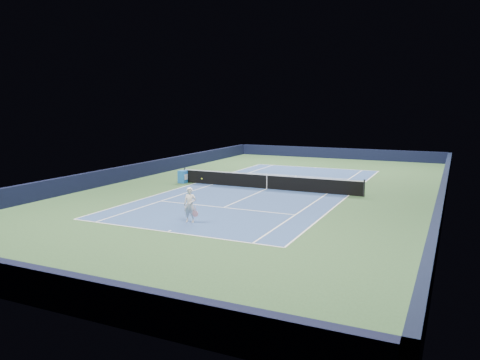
% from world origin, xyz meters
% --- Properties ---
extents(ground, '(40.00, 40.00, 0.00)m').
position_xyz_m(ground, '(0.00, 0.00, 0.00)').
color(ground, '#2C4C29').
rests_on(ground, ground).
extents(wall_far, '(22.00, 0.35, 1.10)m').
position_xyz_m(wall_far, '(0.00, 19.82, 0.55)').
color(wall_far, black).
rests_on(wall_far, ground).
extents(wall_near, '(22.00, 0.35, 1.10)m').
position_xyz_m(wall_near, '(0.00, -19.82, 0.55)').
color(wall_near, black).
rests_on(wall_near, ground).
extents(wall_right, '(0.35, 40.00, 1.10)m').
position_xyz_m(wall_right, '(10.82, 0.00, 0.55)').
color(wall_right, black).
rests_on(wall_right, ground).
extents(wall_left, '(0.35, 40.00, 1.10)m').
position_xyz_m(wall_left, '(-10.82, 0.00, 0.55)').
color(wall_left, black).
rests_on(wall_left, ground).
extents(court_surface, '(10.97, 23.77, 0.01)m').
position_xyz_m(court_surface, '(0.00, 0.00, 0.00)').
color(court_surface, navy).
rests_on(court_surface, ground).
extents(baseline_far, '(10.97, 0.08, 0.00)m').
position_xyz_m(baseline_far, '(0.00, 11.88, 0.01)').
color(baseline_far, white).
rests_on(baseline_far, ground).
extents(baseline_near, '(10.97, 0.08, 0.00)m').
position_xyz_m(baseline_near, '(0.00, -11.88, 0.01)').
color(baseline_near, white).
rests_on(baseline_near, ground).
extents(sideline_doubles_right, '(0.08, 23.77, 0.00)m').
position_xyz_m(sideline_doubles_right, '(5.49, 0.00, 0.01)').
color(sideline_doubles_right, white).
rests_on(sideline_doubles_right, ground).
extents(sideline_doubles_left, '(0.08, 23.77, 0.00)m').
position_xyz_m(sideline_doubles_left, '(-5.49, 0.00, 0.01)').
color(sideline_doubles_left, white).
rests_on(sideline_doubles_left, ground).
extents(sideline_singles_right, '(0.08, 23.77, 0.00)m').
position_xyz_m(sideline_singles_right, '(4.12, 0.00, 0.01)').
color(sideline_singles_right, white).
rests_on(sideline_singles_right, ground).
extents(sideline_singles_left, '(0.08, 23.77, 0.00)m').
position_xyz_m(sideline_singles_left, '(-4.12, 0.00, 0.01)').
color(sideline_singles_left, white).
rests_on(sideline_singles_left, ground).
extents(service_line_far, '(8.23, 0.08, 0.00)m').
position_xyz_m(service_line_far, '(0.00, 6.40, 0.01)').
color(service_line_far, white).
rests_on(service_line_far, ground).
extents(service_line_near, '(8.23, 0.08, 0.00)m').
position_xyz_m(service_line_near, '(0.00, -6.40, 0.01)').
color(service_line_near, white).
rests_on(service_line_near, ground).
extents(center_service_line, '(0.08, 12.80, 0.00)m').
position_xyz_m(center_service_line, '(0.00, 0.00, 0.01)').
color(center_service_line, white).
rests_on(center_service_line, ground).
extents(center_mark_far, '(0.08, 0.30, 0.00)m').
position_xyz_m(center_mark_far, '(0.00, 11.73, 0.01)').
color(center_mark_far, white).
rests_on(center_mark_far, ground).
extents(center_mark_near, '(0.08, 0.30, 0.00)m').
position_xyz_m(center_mark_near, '(0.00, -11.73, 0.01)').
color(center_mark_near, white).
rests_on(center_mark_near, ground).
extents(tennis_net, '(12.90, 0.10, 1.07)m').
position_xyz_m(tennis_net, '(0.00, 0.00, 0.50)').
color(tennis_net, black).
rests_on(tennis_net, ground).
extents(sponsor_cube, '(0.60, 0.53, 0.90)m').
position_xyz_m(sponsor_cube, '(-6.40, -0.31, 0.45)').
color(sponsor_cube, blue).
rests_on(sponsor_cube, ground).
extents(tennis_player, '(0.81, 1.29, 2.01)m').
position_xyz_m(tennis_player, '(0.02, -9.96, 0.85)').
color(tennis_player, white).
rests_on(tennis_player, ground).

